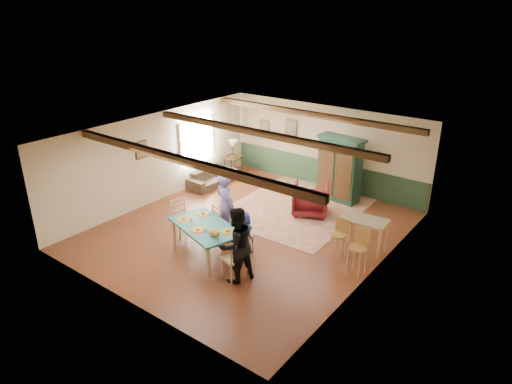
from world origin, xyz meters
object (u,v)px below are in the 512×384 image
Objects in this scene: armoire at (339,169)px; counter_table at (364,236)px; dining_chair_far_right at (242,234)px; person_woman at (236,245)px; dining_chair_end_right at (234,258)px; armchair at (311,199)px; sofa at (212,177)px; dining_table at (206,240)px; end_table at (233,165)px; table_lamp at (233,148)px; bar_stool_right at (357,253)px; person_child at (245,232)px; cat at (214,233)px; dining_chair_end_left at (182,218)px; person_man at (226,207)px; bar_stool_left at (338,240)px; dining_chair_far_left at (223,222)px.

armoire reaches higher than counter_table.
person_woman is at bearing 139.73° from dining_chair_far_right.
armoire reaches higher than dining_chair_end_right.
sofa is at bearing -25.34° from armchair.
armchair is (0.80, 3.54, 0.06)m from dining_table.
armoire is at bearing -70.01° from sofa.
table_lamp is (0.00, 0.00, 0.63)m from end_table.
dining_table is 1.79× the size of counter_table.
bar_stool_right is at bearing -146.80° from dining_chair_far_right.
person_child is 0.94× the size of bar_stool_right.
end_table is (-0.08, 1.18, 0.06)m from sofa.
person_woman is 5.80m from sofa.
dining_chair_end_left is at bearing 176.63° from cat.
armoire reaches higher than person_man.
person_man is 3.89m from sofa.
table_lamp is at bearing 4.26° from sofa.
armoire is 3.24m from counter_table.
dining_chair_far_right is 1.52× the size of end_table.
table_lamp is at bearing 40.76° from dining_chair_end_left.
dining_table is 1.09× the size of person_woman.
person_man is at bearing -132.09° from sofa.
armchair is 1.65× the size of table_lamp.
dining_chair_far_right is at bearing 174.29° from person_man.
armoire is 3.60m from bar_stool_left.
armoire reaches higher than end_table.
person_woman is (2.41, -0.74, 0.37)m from dining_chair_end_left.
armchair is 2.55m from bar_stool_left.
table_lamp is at bearing -36.14° from dining_chair_far_left.
bar_stool_right is (2.02, 1.76, -0.31)m from person_woman.
table_lamp is at bearing -35.32° from person_man.
armchair is (0.95, 2.62, -0.45)m from person_man.
sofa is (-2.81, 2.68, -0.23)m from dining_chair_far_left.
counter_table is at bearing -137.17° from person_man.
bar_stool_right is at bearing -148.28° from person_child.
armchair is (0.17, 2.94, -0.05)m from dining_chair_far_right.
armchair is 4.06m from table_lamp.
counter_table is at bearing -125.76° from person_child.
table_lamp is at bearing -171.48° from armoire.
bar_stool_left is 0.90× the size of bar_stool_right.
dining_chair_end_right is 1.66× the size of table_lamp.
dining_chair_far_right is at bearing -48.02° from table_lamp.
cat is at bearing -89.45° from armoire.
bar_stool_left is (1.36, 2.15, -0.36)m from person_woman.
table_lamp is at bearing -123.09° from dining_chair_end_right.
person_child is 1.76× the size of table_lamp.
end_table is at bearing 155.18° from bar_stool_right.
counter_table reaches higher than end_table.
dining_chair_end_left is 0.99× the size of bar_stool_left.
table_lamp is (-3.59, 4.97, 0.07)m from cat.
counter_table is at bearing -20.68° from end_table.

